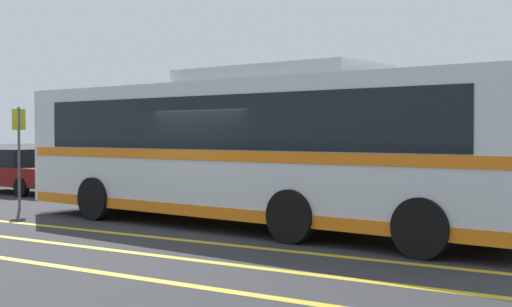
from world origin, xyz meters
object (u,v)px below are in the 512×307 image
parked_car_0 (19,171)px  bus_stop_sign (19,145)px  parked_car_2 (328,183)px  parked_car_1 (166,176)px  transit_bus (256,146)px

parked_car_0 → bus_stop_sign: 5.45m
parked_car_2 → bus_stop_sign: bus_stop_sign is taller
parked_car_1 → parked_car_2: size_ratio=0.97×
transit_bus → bus_stop_sign: size_ratio=4.70×
parked_car_1 → parked_car_0: bearing=-91.7°
parked_car_1 → parked_car_2: 5.20m
parked_car_2 → parked_car_1: bearing=-85.1°
parked_car_0 → parked_car_1: parked_car_1 is taller
parked_car_0 → parked_car_2: parked_car_0 is taller
parked_car_1 → parked_car_2: bearing=89.5°
bus_stop_sign → parked_car_1: bearing=-24.9°
parked_car_0 → parked_car_2: bearing=97.1°
transit_bus → parked_car_0: bearing=80.8°
parked_car_1 → transit_bus: bearing=54.4°
bus_stop_sign → transit_bus: bearing=-82.7°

